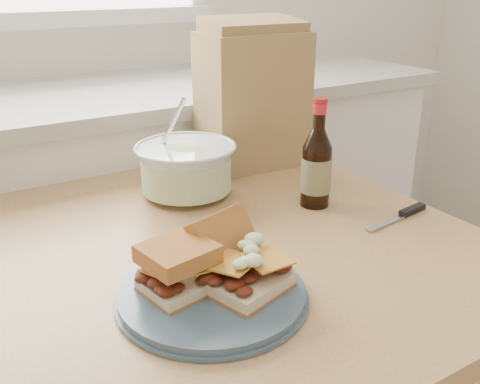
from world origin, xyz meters
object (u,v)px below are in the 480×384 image
plate (212,294)px  paper_bag (252,101)px  coleslaw_bowl (186,171)px  dining_table (215,293)px  beer_bottle (316,166)px

plate → paper_bag: size_ratio=0.86×
coleslaw_bowl → paper_bag: (0.24, 0.10, 0.11)m
plate → coleslaw_bowl: coleslaw_bowl is taller
dining_table → coleslaw_bowl: (0.06, 0.23, 0.17)m
coleslaw_bowl → beer_bottle: size_ratio=0.97×
plate → coleslaw_bowl: size_ratio=1.28×
plate → paper_bag: paper_bag is taller
beer_bottle → dining_table: bearing=177.0°
beer_bottle → paper_bag: (0.03, 0.30, 0.08)m
paper_bag → dining_table: bearing=-128.6°
beer_bottle → paper_bag: paper_bag is taller
paper_bag → beer_bottle: bearing=-92.7°
beer_bottle → plate: bearing=-160.8°
plate → beer_bottle: size_ratio=1.23×
plate → coleslaw_bowl: (0.15, 0.40, 0.05)m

